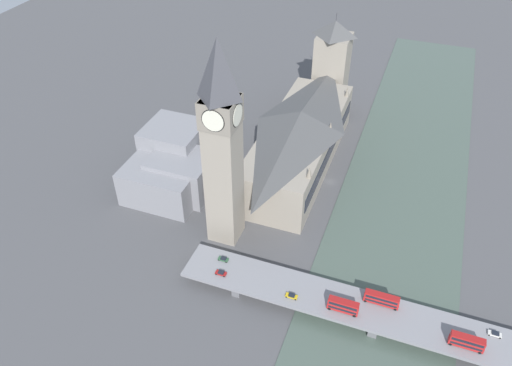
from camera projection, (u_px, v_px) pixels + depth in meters
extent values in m
plane|color=#4C4C4F|center=(330.00, 182.00, 231.19)|extent=(600.00, 600.00, 0.00)
cube|color=#47564C|center=(402.00, 197.00, 222.18)|extent=(53.79, 360.00, 0.30)
cube|color=gray|center=(299.00, 146.00, 235.12)|extent=(29.78, 92.78, 21.68)
cube|color=black|center=(330.00, 150.00, 230.36)|extent=(0.40, 85.36, 6.50)
pyramid|color=#4C4C4C|center=(301.00, 119.00, 225.91)|extent=(29.19, 90.93, 7.76)
cone|color=gray|center=(347.00, 91.00, 248.80)|extent=(2.20, 2.20, 5.00)
cone|color=gray|center=(330.00, 127.00, 223.01)|extent=(2.20, 2.20, 5.00)
cone|color=gray|center=(309.00, 172.00, 197.21)|extent=(2.20, 2.20, 5.00)
cube|color=gray|center=(224.00, 173.00, 184.90)|extent=(11.61, 11.61, 62.71)
cube|color=gray|center=(220.00, 112.00, 168.55)|extent=(12.31, 12.31, 10.45)
cylinder|color=black|center=(237.00, 115.00, 166.93)|extent=(0.50, 8.42, 8.42)
cylinder|color=silver|center=(237.00, 115.00, 166.90)|extent=(0.62, 7.79, 7.79)
cylinder|color=black|center=(204.00, 109.00, 170.17)|extent=(0.50, 8.42, 8.42)
cylinder|color=silver|center=(204.00, 109.00, 170.21)|extent=(0.62, 7.79, 7.79)
cylinder|color=black|center=(227.00, 104.00, 172.93)|extent=(8.42, 0.50, 8.42)
cylinder|color=silver|center=(227.00, 103.00, 173.02)|extent=(7.79, 0.62, 7.79)
cylinder|color=black|center=(213.00, 121.00, 164.18)|extent=(8.42, 0.50, 8.42)
cylinder|color=silver|center=(213.00, 121.00, 164.09)|extent=(7.79, 0.62, 7.79)
pyramid|color=#424247|center=(218.00, 69.00, 158.65)|extent=(11.84, 11.84, 21.21)
cube|color=gray|center=(331.00, 73.00, 271.94)|extent=(17.35, 17.35, 42.09)
pyramid|color=#4C4C4C|center=(335.00, 28.00, 256.34)|extent=(17.35, 17.35, 7.81)
cylinder|color=#333338|center=(337.00, 17.00, 252.64)|extent=(0.30, 0.30, 4.00)
cube|color=slate|center=(376.00, 318.00, 169.65)|extent=(3.00, 13.80, 4.24)
cube|color=slate|center=(242.00, 279.00, 182.90)|extent=(3.00, 13.80, 4.24)
cube|color=gray|center=(377.00, 313.00, 167.95)|extent=(139.57, 16.24, 1.20)
cube|color=red|center=(466.00, 344.00, 156.36)|extent=(10.60, 2.46, 2.04)
cube|color=black|center=(466.00, 343.00, 156.10)|extent=(9.54, 2.52, 0.90)
cube|color=red|center=(468.00, 340.00, 154.97)|extent=(10.39, 2.46, 2.40)
cube|color=black|center=(468.00, 339.00, 154.89)|extent=(9.54, 2.52, 1.15)
cube|color=maroon|center=(469.00, 337.00, 154.17)|extent=(10.29, 2.34, 0.16)
cylinder|color=black|center=(451.00, 338.00, 158.96)|extent=(1.07, 0.28, 1.07)
cylinder|color=black|center=(450.00, 344.00, 157.32)|extent=(1.07, 0.28, 1.07)
cylinder|color=black|center=(480.00, 347.00, 156.58)|extent=(1.07, 0.28, 1.07)
cylinder|color=black|center=(480.00, 353.00, 154.93)|extent=(1.07, 0.28, 1.07)
cube|color=red|center=(381.00, 301.00, 169.41)|extent=(11.87, 2.48, 1.86)
cube|color=black|center=(381.00, 300.00, 169.18)|extent=(10.69, 2.54, 0.82)
cube|color=red|center=(382.00, 297.00, 168.15)|extent=(11.64, 2.48, 2.18)
cube|color=black|center=(382.00, 297.00, 168.09)|extent=(10.69, 2.54, 1.05)
cube|color=maroon|center=(383.00, 295.00, 167.42)|extent=(11.52, 2.36, 0.16)
cylinder|color=black|center=(366.00, 296.00, 172.14)|extent=(1.03, 0.28, 1.03)
cylinder|color=black|center=(365.00, 301.00, 170.49)|extent=(1.03, 0.28, 1.03)
cylinder|color=black|center=(396.00, 304.00, 169.40)|extent=(1.03, 0.28, 1.03)
cylinder|color=black|center=(395.00, 309.00, 167.74)|extent=(1.03, 0.28, 1.03)
cube|color=red|center=(343.00, 308.00, 167.03)|extent=(10.50, 2.53, 2.04)
cube|color=black|center=(343.00, 307.00, 166.77)|extent=(9.45, 2.59, 0.90)
cube|color=red|center=(344.00, 304.00, 165.64)|extent=(10.29, 2.53, 2.40)
cube|color=black|center=(344.00, 304.00, 165.57)|extent=(9.45, 2.59, 1.15)
cube|color=maroon|center=(344.00, 301.00, 164.84)|extent=(10.18, 2.40, 0.16)
cylinder|color=black|center=(331.00, 303.00, 169.61)|extent=(1.16, 0.28, 1.16)
cylinder|color=black|center=(329.00, 309.00, 167.92)|extent=(1.16, 0.28, 1.16)
cylinder|color=black|center=(356.00, 311.00, 167.30)|extent=(1.16, 0.28, 1.16)
cylinder|color=black|center=(354.00, 316.00, 165.61)|extent=(1.16, 0.28, 1.16)
cube|color=gold|center=(292.00, 296.00, 172.13)|extent=(4.17, 1.78, 0.57)
cube|color=black|center=(292.00, 295.00, 171.74)|extent=(2.17, 1.60, 0.55)
cylinder|color=black|center=(288.00, 293.00, 173.28)|extent=(0.61, 0.22, 0.61)
cylinder|color=black|center=(286.00, 297.00, 172.11)|extent=(0.61, 0.22, 0.61)
cylinder|color=black|center=(297.00, 296.00, 172.39)|extent=(0.61, 0.22, 0.61)
cylinder|color=black|center=(295.00, 300.00, 171.21)|extent=(0.61, 0.22, 0.61)
cube|color=#2D5638|center=(223.00, 259.00, 185.44)|extent=(3.89, 1.75, 0.58)
cube|color=black|center=(223.00, 258.00, 185.08)|extent=(2.02, 1.58, 0.47)
cylinder|color=black|center=(220.00, 257.00, 186.54)|extent=(0.66, 0.22, 0.66)
cylinder|color=black|center=(219.00, 260.00, 185.39)|extent=(0.66, 0.22, 0.66)
cylinder|color=black|center=(228.00, 259.00, 185.73)|extent=(0.66, 0.22, 0.66)
cylinder|color=black|center=(226.00, 262.00, 184.59)|extent=(0.66, 0.22, 0.66)
cube|color=maroon|center=(221.00, 273.00, 180.12)|extent=(4.05, 1.89, 0.61)
cube|color=black|center=(221.00, 272.00, 179.74)|extent=(2.11, 1.70, 0.50)
cylinder|color=black|center=(218.00, 271.00, 181.29)|extent=(0.69, 0.22, 0.69)
cylinder|color=black|center=(216.00, 274.00, 180.04)|extent=(0.69, 0.22, 0.69)
cylinder|color=black|center=(226.00, 273.00, 180.46)|extent=(0.69, 0.22, 0.69)
cylinder|color=black|center=(224.00, 276.00, 179.21)|extent=(0.69, 0.22, 0.69)
cube|color=silver|center=(495.00, 334.00, 160.22)|extent=(4.15, 1.74, 0.60)
cube|color=black|center=(496.00, 333.00, 159.84)|extent=(2.16, 1.56, 0.52)
cylinder|color=black|center=(489.00, 331.00, 161.38)|extent=(0.61, 0.22, 0.61)
cylinder|color=black|center=(489.00, 335.00, 160.24)|extent=(0.61, 0.22, 0.61)
cylinder|color=black|center=(500.00, 334.00, 160.48)|extent=(0.61, 0.22, 0.61)
cylinder|color=black|center=(500.00, 338.00, 159.34)|extent=(0.61, 0.22, 0.61)
cube|color=gray|center=(175.00, 148.00, 231.86)|extent=(25.31, 24.63, 23.40)
cube|color=gray|center=(183.00, 174.00, 220.75)|extent=(26.63, 22.50, 18.25)
cube|color=gray|center=(163.00, 182.00, 217.91)|extent=(32.03, 25.04, 16.27)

